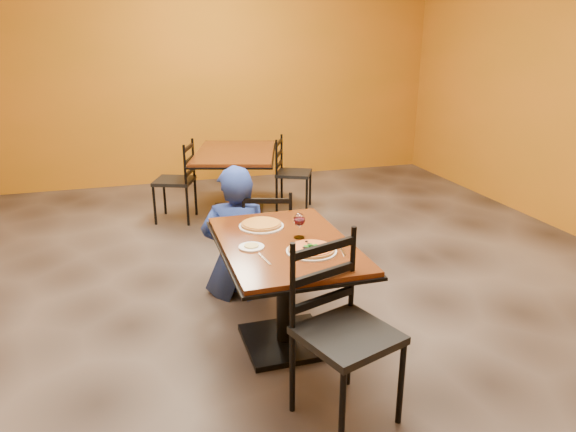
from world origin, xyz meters
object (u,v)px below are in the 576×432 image
object	(u,v)px
chair_main_far	(269,238)
plate_main	(311,251)
chair_second_left	(174,181)
chair_second_right	(294,174)
wine_glass	(299,225)
chair_main_near	(348,336)
diner	(236,231)
side_plate	(251,247)
plate_far	(261,226)
pizza_far	(261,224)
pizza_main	(311,249)
table_main	(285,269)
table_second	(236,167)

from	to	relation	value
chair_main_far	plate_main	world-z (taller)	chair_main_far
chair_second_left	plate_main	size ratio (longest dim) A/B	2.91
chair_second_right	wine_glass	bearing A→B (deg)	-171.04
chair_main_near	diner	world-z (taller)	diner
chair_main_far	side_plate	bearing A→B (deg)	86.42
plate_main	wine_glass	xyz separation A→B (m)	(0.00, 0.25, 0.08)
chair_main_far	side_plate	size ratio (longest dim) A/B	5.48
chair_main_far	diner	bearing A→B (deg)	21.05
plate_far	chair_main_near	bearing A→B (deg)	-80.53
plate_far	pizza_far	bearing A→B (deg)	180.00
plate_main	pizza_far	bearing A→B (deg)	109.28
chair_main_near	plate_main	size ratio (longest dim) A/B	3.27
chair_main_far	pizza_far	size ratio (longest dim) A/B	3.13
chair_second_left	plate_far	bearing A→B (deg)	29.77
pizza_main	chair_main_far	bearing A→B (deg)	89.44
diner	plate_main	xyz separation A→B (m)	(0.26, -1.06, 0.22)
table_main	pizza_main	xyz separation A→B (m)	(0.10, -0.21, 0.21)
plate_main	wine_glass	size ratio (longest dim) A/B	1.72
table_second	chair_second_left	distance (m)	0.71
chair_main_far	chair_second_right	bearing A→B (deg)	-95.66
diner	pizza_far	distance (m)	0.59
side_plate	pizza_main	bearing A→B (deg)	-27.38
chair_main_near	plate_far	world-z (taller)	chair_main_near
plate_far	wine_glass	bearing A→B (deg)	-55.63
table_second	chair_second_left	size ratio (longest dim) A/B	1.69
table_main	pizza_main	distance (m)	0.32
table_main	table_second	distance (m)	2.84
table_second	side_plate	world-z (taller)	side_plate
chair_second_left	table_second	bearing A→B (deg)	111.22
chair_second_left	pizza_far	world-z (taller)	chair_second_left
chair_main_far	side_plate	distance (m)	1.02
side_plate	chair_second_right	bearing A→B (deg)	67.70
chair_main_near	side_plate	distance (m)	0.86
plate_far	diner	bearing A→B (deg)	98.13
plate_main	plate_far	distance (m)	0.55
diner	table_main	bearing A→B (deg)	113.45
side_plate	plate_main	bearing A→B (deg)	-27.38
chair_main_near	side_plate	xyz separation A→B (m)	(-0.34, 0.76, 0.25)
table_main	chair_main_far	xyz separation A→B (m)	(0.11, 0.87, -0.12)
chair_second_left	plate_far	size ratio (longest dim) A/B	2.91
plate_main	chair_main_near	bearing A→B (deg)	-89.85
pizza_far	plate_main	bearing A→B (deg)	-70.72
table_second	chair_main_near	bearing A→B (deg)	-92.19
diner	pizza_main	size ratio (longest dim) A/B	3.76
diner	plate_far	distance (m)	0.58
table_second	plate_main	bearing A→B (deg)	-92.64
chair_main_near	plate_far	bearing A→B (deg)	80.73
table_main	plate_main	bearing A→B (deg)	-63.69
diner	side_plate	size ratio (longest dim) A/B	6.68
pizza_main	table_main	bearing A→B (deg)	116.31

